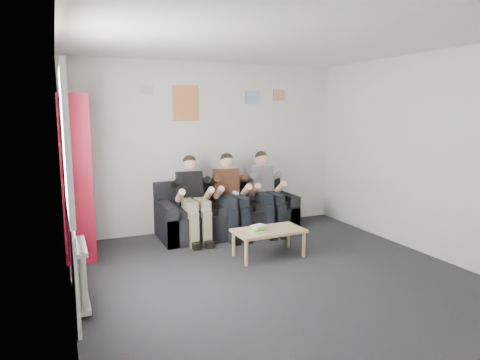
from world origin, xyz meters
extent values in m
plane|color=black|center=(0.00, 0.00, 0.00)|extent=(5.00, 5.00, 0.00)
plane|color=white|center=(0.00, 0.00, 2.70)|extent=(5.00, 5.00, 0.00)
plane|color=white|center=(0.00, 2.50, 1.35)|extent=(4.50, 0.00, 4.50)
plane|color=white|center=(-2.25, 0.00, 1.35)|extent=(0.00, 5.00, 5.00)
plane|color=white|center=(2.25, 0.00, 1.35)|extent=(0.00, 5.00, 5.00)
cube|color=black|center=(0.12, 2.05, 0.21)|extent=(2.15, 0.88, 0.41)
cube|color=black|center=(0.12, 2.39, 0.62)|extent=(2.15, 0.20, 0.42)
cube|color=black|center=(-0.87, 2.05, 0.29)|extent=(0.18, 0.88, 0.59)
cube|color=black|center=(1.11, 2.05, 0.29)|extent=(0.18, 0.88, 0.59)
cube|color=black|center=(0.12, 1.97, 0.46)|extent=(1.80, 0.61, 0.10)
cube|color=maroon|center=(-2.07, 1.97, 1.07)|extent=(0.32, 0.97, 2.15)
cube|color=tan|center=(0.22, 0.82, 0.35)|extent=(0.93, 0.51, 0.04)
cylinder|color=tan|center=(-0.20, 0.61, 0.17)|extent=(0.05, 0.05, 0.34)
cylinder|color=tan|center=(0.64, 0.61, 0.17)|extent=(0.05, 0.05, 0.34)
cylinder|color=tan|center=(-0.20, 1.03, 0.17)|extent=(0.05, 0.05, 0.34)
cylinder|color=tan|center=(0.64, 1.03, 0.17)|extent=(0.05, 0.05, 0.34)
cube|color=silver|center=(0.04, 0.77, 0.38)|extent=(0.19, 0.14, 0.02)
cube|color=green|center=(0.06, 0.80, 0.40)|extent=(0.19, 0.14, 0.02)
cube|color=yellow|center=(0.08, 0.83, 0.41)|extent=(0.19, 0.14, 0.02)
cube|color=silver|center=(0.10, 0.86, 0.43)|extent=(0.19, 0.14, 0.02)
cube|color=black|center=(-0.48, 2.10, 0.77)|extent=(0.38, 0.28, 0.54)
sphere|color=#D9A284|center=(-0.48, 2.06, 1.14)|extent=(0.21, 0.21, 0.21)
sphere|color=black|center=(-0.48, 2.07, 1.18)|extent=(0.20, 0.20, 0.20)
cube|color=gray|center=(-0.48, 1.81, 0.58)|extent=(0.35, 0.44, 0.14)
cube|color=gray|center=(-0.48, 1.60, 0.25)|extent=(0.33, 0.13, 0.51)
cube|color=black|center=(-0.48, 1.54, 0.05)|extent=(0.33, 0.25, 0.10)
cube|color=#532D1B|center=(0.12, 2.10, 0.77)|extent=(0.39, 0.29, 0.55)
sphere|color=#D9A284|center=(0.12, 2.06, 1.15)|extent=(0.21, 0.21, 0.21)
sphere|color=black|center=(0.12, 2.07, 1.19)|extent=(0.20, 0.20, 0.20)
cube|color=black|center=(0.12, 1.80, 0.58)|extent=(0.35, 0.45, 0.15)
cube|color=black|center=(0.12, 1.59, 0.25)|extent=(0.33, 0.14, 0.51)
cube|color=black|center=(0.12, 1.53, 0.05)|extent=(0.33, 0.25, 0.10)
cube|color=white|center=(0.12, 1.71, 0.72)|extent=(0.04, 0.14, 0.04)
cube|color=beige|center=(0.72, 2.10, 0.78)|extent=(0.39, 0.29, 0.56)
sphere|color=#D9A284|center=(0.72, 2.06, 1.16)|extent=(0.22, 0.22, 0.22)
sphere|color=black|center=(0.72, 2.07, 1.19)|extent=(0.21, 0.21, 0.21)
cube|color=black|center=(0.72, 1.80, 0.58)|extent=(0.36, 0.45, 0.15)
cube|color=black|center=(0.72, 1.59, 0.25)|extent=(0.34, 0.14, 0.51)
cube|color=black|center=(0.72, 1.53, 0.05)|extent=(0.34, 0.26, 0.10)
cylinder|color=silver|center=(-2.15, -0.08, 0.35)|extent=(0.06, 0.06, 0.60)
cylinder|color=silver|center=(-2.15, 0.00, 0.35)|extent=(0.06, 0.06, 0.60)
cylinder|color=silver|center=(-2.15, 0.08, 0.35)|extent=(0.06, 0.06, 0.60)
cylinder|color=silver|center=(-2.15, 0.16, 0.35)|extent=(0.06, 0.06, 0.60)
cylinder|color=silver|center=(-2.15, 0.24, 0.35)|extent=(0.06, 0.06, 0.60)
cylinder|color=silver|center=(-2.15, 0.32, 0.35)|extent=(0.06, 0.06, 0.60)
cylinder|color=silver|center=(-2.15, 0.40, 0.35)|extent=(0.06, 0.06, 0.60)
cylinder|color=silver|center=(-2.15, 0.48, 0.35)|extent=(0.06, 0.06, 0.60)
cube|color=silver|center=(-2.15, 0.20, 0.07)|extent=(0.10, 0.64, 0.04)
cube|color=silver|center=(-2.15, 0.20, 0.63)|extent=(0.10, 0.64, 0.04)
cube|color=white|center=(-2.23, 0.20, 1.65)|extent=(0.02, 1.00, 1.30)
cube|color=white|center=(-2.22, 0.20, 2.33)|extent=(0.05, 1.12, 0.06)
cube|color=white|center=(-2.22, 0.20, 0.97)|extent=(0.05, 1.12, 0.06)
cube|color=white|center=(-2.22, 0.20, 0.45)|extent=(0.03, 1.30, 0.90)
cube|color=gold|center=(-0.40, 2.49, 2.05)|extent=(0.42, 0.01, 0.55)
cube|color=#3B8FC9|center=(0.75, 2.49, 2.15)|extent=(0.25, 0.01, 0.20)
cube|color=#B73985|center=(1.25, 2.49, 2.20)|extent=(0.22, 0.01, 0.18)
cube|color=silver|center=(-1.00, 2.49, 2.25)|extent=(0.20, 0.01, 0.14)
camera|label=1|loc=(-2.31, -4.09, 1.93)|focal=32.00mm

